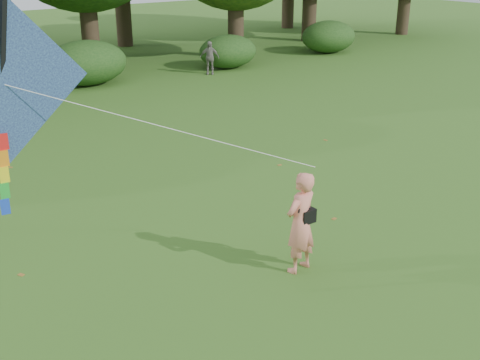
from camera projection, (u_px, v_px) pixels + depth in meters
ground at (333, 284)px, 10.73m from camera, size 100.00×100.00×0.00m
man_kite_flyer at (300, 223)px, 10.85m from camera, size 0.78×0.58×1.93m
bystander_right at (209, 58)px, 27.57m from camera, size 0.94×0.82×1.52m
crossbody_bag at (307, 215)px, 10.84m from camera, size 0.43×0.20×0.74m
flying_kite at (3, 87)px, 8.77m from camera, size 5.98×2.22×3.39m
fallen_leaves at (175, 242)px, 12.21m from camera, size 11.39×13.29×0.01m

